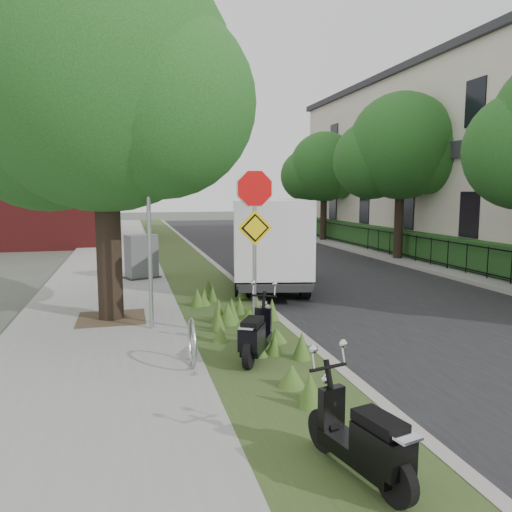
% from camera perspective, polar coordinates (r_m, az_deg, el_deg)
% --- Properties ---
extents(ground, '(120.00, 120.00, 0.00)m').
position_cam_1_polar(ground, '(9.26, 9.35, -10.42)').
color(ground, '#4C5147').
rests_on(ground, ground).
extents(sidewalk_near, '(3.50, 60.00, 0.12)m').
position_cam_1_polar(sidewalk_near, '(18.27, -16.32, -1.56)').
color(sidewalk_near, gray).
rests_on(sidewalk_near, ground).
extents(verge, '(2.00, 60.00, 0.12)m').
position_cam_1_polar(verge, '(18.38, -7.72, -1.27)').
color(verge, '#32491F').
rests_on(verge, ground).
extents(kerb_near, '(0.20, 60.00, 0.13)m').
position_cam_1_polar(kerb_near, '(18.52, -4.64, -1.15)').
color(kerb_near, '#9E9991').
rests_on(kerb_near, ground).
extents(road, '(7.00, 60.00, 0.01)m').
position_cam_1_polar(road, '(19.42, 5.59, -0.94)').
color(road, black).
rests_on(road, ground).
extents(kerb_far, '(0.20, 60.00, 0.13)m').
position_cam_1_polar(kerb_far, '(20.86, 14.66, -0.40)').
color(kerb_far, '#9E9991').
rests_on(kerb_far, ground).
extents(footpath_far, '(3.20, 60.00, 0.12)m').
position_cam_1_polar(footpath_far, '(21.74, 18.58, -0.25)').
color(footpath_far, gray).
rests_on(footpath_far, ground).
extents(street_tree_main, '(6.21, 5.54, 7.66)m').
position_cam_1_polar(street_tree_main, '(11.10, -17.51, 17.38)').
color(street_tree_main, black).
rests_on(street_tree_main, ground).
extents(bare_post, '(0.08, 0.08, 4.00)m').
position_cam_1_polar(bare_post, '(9.88, -12.11, 3.19)').
color(bare_post, '#A5A8AD').
rests_on(bare_post, ground).
extents(bike_hoop, '(0.06, 0.78, 0.77)m').
position_cam_1_polar(bike_hoop, '(7.85, -7.33, -9.86)').
color(bike_hoop, '#A5A8AD').
rests_on(bike_hoop, ground).
extents(sign_assembly, '(0.94, 0.08, 3.22)m').
position_cam_1_polar(sign_assembly, '(8.92, -0.15, 4.25)').
color(sign_assembly, '#A5A8AD').
rests_on(sign_assembly, ground).
extents(fence_far, '(0.04, 24.00, 1.00)m').
position_cam_1_polar(fence_far, '(21.14, 16.37, 1.29)').
color(fence_far, black).
rests_on(fence_far, ground).
extents(hedge_far, '(1.00, 24.00, 1.10)m').
position_cam_1_polar(hedge_far, '(21.51, 17.98, 1.33)').
color(hedge_far, '#184519').
rests_on(hedge_far, footpath_far).
extents(terrace_houses, '(7.40, 26.40, 8.20)m').
position_cam_1_polar(terrace_houses, '(23.56, 25.84, 9.96)').
color(terrace_houses, beige).
rests_on(terrace_houses, ground).
extents(brick_building, '(9.40, 10.40, 8.30)m').
position_cam_1_polar(brick_building, '(30.65, -25.89, 9.30)').
color(brick_building, maroon).
rests_on(brick_building, ground).
extents(far_tree_b, '(4.83, 4.31, 6.56)m').
position_cam_1_polar(far_tree_b, '(20.99, 16.05, 11.38)').
color(far_tree_b, black).
rests_on(far_tree_b, ground).
extents(far_tree_c, '(4.37, 3.89, 5.93)m').
position_cam_1_polar(far_tree_c, '(28.16, 7.67, 9.68)').
color(far_tree_c, black).
rests_on(far_tree_c, ground).
extents(scooter_near, '(0.54, 1.48, 0.72)m').
position_cam_1_polar(scooter_near, '(5.03, 12.76, -20.67)').
color(scooter_near, black).
rests_on(scooter_near, ground).
extents(scooter_far, '(0.84, 1.37, 0.72)m').
position_cam_1_polar(scooter_far, '(8.07, -0.15, -9.53)').
color(scooter_far, black).
rests_on(scooter_far, ground).
extents(box_truck, '(2.83, 5.15, 2.21)m').
position_cam_1_polar(box_truck, '(14.28, 1.45, 1.87)').
color(box_truck, '#262628').
rests_on(box_truck, ground).
extents(utility_cabinet, '(1.20, 1.01, 1.35)m').
position_cam_1_polar(utility_cabinet, '(15.95, -12.95, -0.15)').
color(utility_cabinet, '#262628').
rests_on(utility_cabinet, ground).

